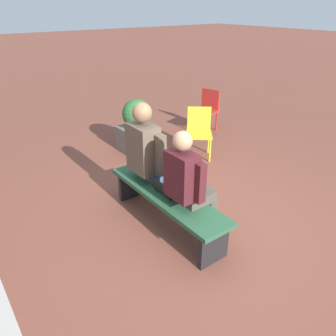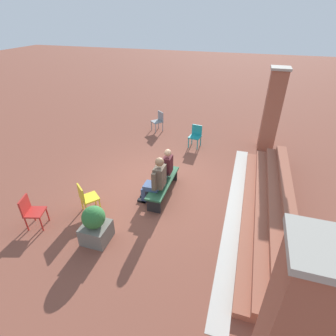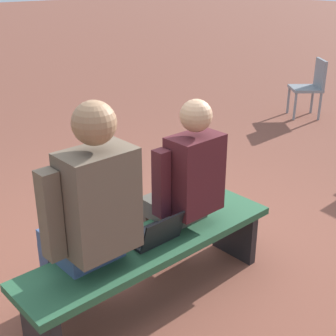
# 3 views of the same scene
# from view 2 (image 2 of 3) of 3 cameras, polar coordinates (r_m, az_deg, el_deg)

# --- Properties ---
(ground_plane) EXTENTS (60.00, 60.00, 0.00)m
(ground_plane) POSITION_cam_2_polar(r_m,az_deg,el_deg) (7.97, -2.32, -4.04)
(ground_plane) COLOR brown
(concrete_strip) EXTENTS (6.87, 0.40, 0.01)m
(concrete_strip) POSITION_cam_2_polar(r_m,az_deg,el_deg) (7.40, 14.27, -8.32)
(concrete_strip) COLOR #B7B2A8
(concrete_strip) RESTS_ON ground
(brick_steps) EXTENTS (6.07, 1.20, 0.60)m
(brick_steps) POSITION_cam_2_polar(r_m,az_deg,el_deg) (7.34, 21.92, -8.04)
(brick_steps) COLOR #93513D
(brick_steps) RESTS_ON ground
(brick_pillar_left_of_steps) EXTENTS (0.64, 0.64, 2.98)m
(brick_pillar_left_of_steps) POSITION_cam_2_polar(r_m,az_deg,el_deg) (10.30, 21.73, 11.57)
(brick_pillar_left_of_steps) COLOR #93513D
(brick_pillar_left_of_steps) RESTS_ON ground
(bench) EXTENTS (1.80, 0.44, 0.45)m
(bench) POSITION_cam_2_polar(r_m,az_deg,el_deg) (7.44, -1.05, -3.55)
(bench) COLOR #285638
(bench) RESTS_ON ground
(person_student) EXTENTS (0.52, 0.66, 1.31)m
(person_student) POSITION_cam_2_polar(r_m,az_deg,el_deg) (7.51, -0.81, 0.02)
(person_student) COLOR #4C473D
(person_student) RESTS_ON ground
(person_adult) EXTENTS (0.59, 0.75, 1.43)m
(person_adult) POSITION_cam_2_polar(r_m,az_deg,el_deg) (6.92, -2.69, -2.57)
(person_adult) COLOR #384C75
(person_adult) RESTS_ON ground
(laptop) EXTENTS (0.32, 0.29, 0.21)m
(laptop) POSITION_cam_2_polar(r_m,az_deg,el_deg) (7.35, -0.96, -2.62)
(laptop) COLOR black
(laptop) RESTS_ON bench
(plastic_chair_near_bench_right) EXTENTS (0.59, 0.59, 0.84)m
(plastic_chair_near_bench_right) POSITION_cam_2_polar(r_m,az_deg,el_deg) (7.07, -17.35, -6.02)
(plastic_chair_near_bench_right) COLOR gold
(plastic_chair_near_bench_right) RESTS_ON ground
(plastic_chair_foreground) EXTENTS (0.59, 0.59, 0.84)m
(plastic_chair_foreground) POSITION_cam_2_polar(r_m,az_deg,el_deg) (11.59, -2.09, 10.41)
(plastic_chair_foreground) COLOR gray
(plastic_chair_foreground) RESTS_ON ground
(plastic_chair_far_right) EXTENTS (0.48, 0.48, 0.84)m
(plastic_chair_far_right) POSITION_cam_2_polar(r_m,az_deg,el_deg) (10.19, 6.04, 7.22)
(plastic_chair_far_right) COLOR teal
(plastic_chair_far_right) RESTS_ON ground
(plastic_chair_far_left) EXTENTS (0.52, 0.52, 0.84)m
(plastic_chair_far_left) POSITION_cam_2_polar(r_m,az_deg,el_deg) (7.15, -27.66, -8.14)
(plastic_chair_far_left) COLOR red
(plastic_chair_far_left) RESTS_ON ground
(planter) EXTENTS (0.60, 0.60, 0.94)m
(planter) POSITION_cam_2_polar(r_m,az_deg,el_deg) (6.25, -15.59, -11.95)
(planter) COLOR #6B665B
(planter) RESTS_ON ground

